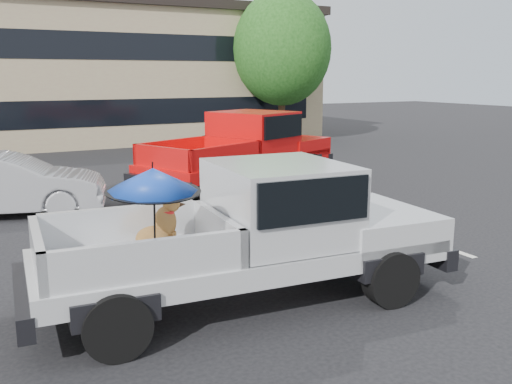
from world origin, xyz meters
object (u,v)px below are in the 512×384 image
Objects in this scene: tree_right at (282,49)px; tree_back at (161,50)px; silver_pickup at (264,225)px; silver_sedan at (7,185)px; red_pickup at (249,146)px.

tree_right is 0.95× the size of tree_back.
silver_pickup is 1.41× the size of silver_sedan.
silver_sedan is (-9.64, -17.50, -3.73)m from tree_back.
silver_sedan is (-2.62, 6.87, -0.37)m from silver_pickup.
silver_sedan is at bearing -143.07° from tree_right.
tree_back is at bearing 110.56° from tree_right.
tree_back is 20.32m from silver_sedan.
silver_pickup is at bearing -139.36° from red_pickup.
silver_pickup reaches higher than silver_sedan.
tree_back is at bearing 78.31° from silver_pickup.
tree_right is 19.45m from silver_pickup.
tree_back is 1.22× the size of silver_pickup.
red_pickup is (3.65, 7.41, 0.07)m from silver_pickup.
red_pickup is (-3.37, -16.95, -3.29)m from tree_back.
tree_back reaches higher than silver_sedan.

